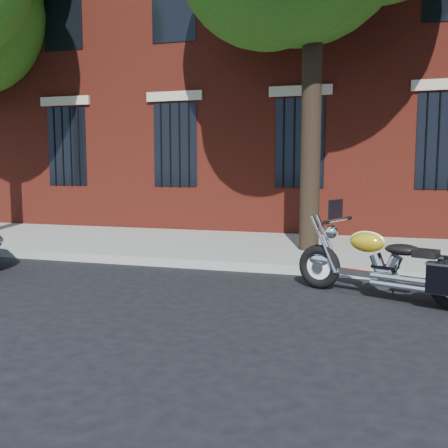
% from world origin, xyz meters
% --- Properties ---
extents(ground, '(120.00, 120.00, 0.00)m').
position_xyz_m(ground, '(0.00, 0.00, 0.00)').
color(ground, black).
rests_on(ground, ground).
extents(curb, '(40.00, 0.16, 0.15)m').
position_xyz_m(curb, '(0.00, 1.38, 0.07)').
color(curb, gray).
rests_on(curb, ground).
extents(sidewalk, '(40.00, 3.60, 0.15)m').
position_xyz_m(sidewalk, '(0.00, 3.26, 0.07)').
color(sidewalk, gray).
rests_on(sidewalk, ground).
extents(building, '(26.00, 10.08, 12.00)m').
position_xyz_m(building, '(0.00, 10.06, 6.00)').
color(building, maroon).
rests_on(building, ground).
extents(motorcycle, '(2.22, 1.27, 1.23)m').
position_xyz_m(motorcycle, '(1.85, 0.16, 0.42)').
color(motorcycle, black).
rests_on(motorcycle, ground).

